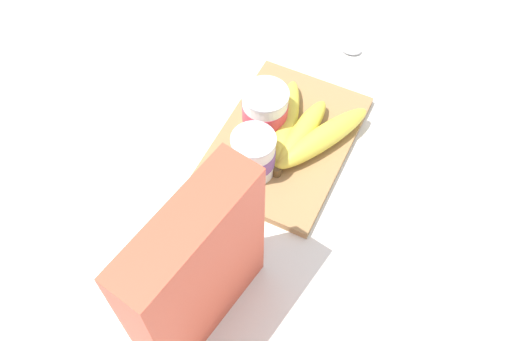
% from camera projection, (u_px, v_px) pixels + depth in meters
% --- Properties ---
extents(ground_plane, '(2.40, 2.40, 0.00)m').
position_uv_depth(ground_plane, '(284.00, 144.00, 0.93)').
color(ground_plane, silver).
extents(cutting_board, '(0.29, 0.20, 0.01)m').
position_uv_depth(cutting_board, '(284.00, 141.00, 0.92)').
color(cutting_board, '#A37A4C').
rests_on(cutting_board, ground_plane).
extents(cereal_box, '(0.20, 0.09, 0.25)m').
position_uv_depth(cereal_box, '(196.00, 272.00, 0.67)').
color(cereal_box, '#D85138').
rests_on(cereal_box, ground_plane).
extents(yogurt_cup_front, '(0.07, 0.07, 0.08)m').
position_uv_depth(yogurt_cup_front, '(254.00, 155.00, 0.85)').
color(yogurt_cup_front, white).
rests_on(yogurt_cup_front, cutting_board).
extents(yogurt_cup_back, '(0.07, 0.07, 0.08)m').
position_uv_depth(yogurt_cup_back, '(265.00, 110.00, 0.89)').
color(yogurt_cup_back, white).
rests_on(yogurt_cup_back, cutting_board).
extents(banana_bunch, '(0.19, 0.17, 0.04)m').
position_uv_depth(banana_bunch, '(304.00, 132.00, 0.90)').
color(banana_bunch, yellow).
rests_on(banana_bunch, cutting_board).
extents(spoon, '(0.05, 0.13, 0.01)m').
position_uv_depth(spoon, '(337.00, 48.00, 1.04)').
color(spoon, silver).
rests_on(spoon, ground_plane).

